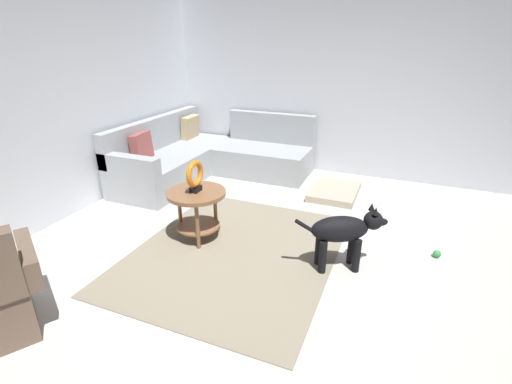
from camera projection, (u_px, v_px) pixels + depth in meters
ground_plane at (299, 281)px, 3.34m from camera, size 6.00×6.00×0.10m
wall_back at (30, 103)px, 3.82m from camera, size 6.00×0.12×2.70m
wall_right at (361, 84)px, 5.30m from camera, size 0.12×6.00×2.70m
area_rug at (235, 252)px, 3.69m from camera, size 2.30×1.90×0.01m
sectional_couch at (208, 158)px, 5.61m from camera, size 2.20×2.25×0.88m
side_table at (197, 202)px, 3.79m from camera, size 0.60×0.60×0.54m
torus_sculpture at (195, 175)px, 3.67m from camera, size 0.28×0.08×0.33m
dog_bed_mat at (334, 191)px, 5.01m from camera, size 0.80×0.60×0.09m
dog at (344, 231)px, 3.31m from camera, size 0.45×0.77×0.63m
dog_toy_ball at (437, 254)px, 3.59m from camera, size 0.07×0.07×0.07m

